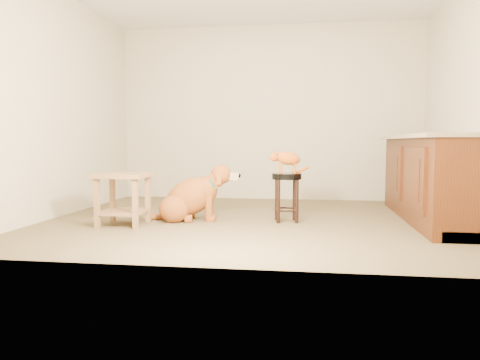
% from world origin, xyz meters
% --- Properties ---
extents(floor, '(4.50, 4.00, 0.01)m').
position_xyz_m(floor, '(0.00, 0.00, 0.00)').
color(floor, brown).
rests_on(floor, ground).
extents(room_shell, '(4.54, 4.04, 2.62)m').
position_xyz_m(room_shell, '(0.00, 0.00, 1.68)').
color(room_shell, beige).
rests_on(room_shell, ground).
extents(cabinet_run, '(0.70, 2.56, 0.94)m').
position_xyz_m(cabinet_run, '(1.94, 0.30, 0.44)').
color(cabinet_run, '#46210C').
rests_on(cabinet_run, ground).
extents(padded_stool, '(0.32, 0.32, 0.53)m').
position_xyz_m(padded_stool, '(0.37, -0.03, 0.37)').
color(padded_stool, black).
rests_on(padded_stool, ground).
extents(wood_stool, '(0.37, 0.37, 0.67)m').
position_xyz_m(wood_stool, '(1.85, 1.46, 0.35)').
color(wood_stool, brown).
rests_on(wood_stool, ground).
extents(side_table, '(0.53, 0.53, 0.54)m').
position_xyz_m(side_table, '(-1.30, -0.48, 0.35)').
color(side_table, olive).
rests_on(side_table, ground).
extents(golden_retriever, '(1.04, 0.55, 0.66)m').
position_xyz_m(golden_retriever, '(-0.67, -0.11, 0.25)').
color(golden_retriever, brown).
rests_on(golden_retriever, ground).
extents(tabby_kitten, '(0.43, 0.22, 0.28)m').
position_xyz_m(tabby_kitten, '(0.36, -0.03, 0.68)').
color(tabby_kitten, '#9F470F').
rests_on(tabby_kitten, padded_stool).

